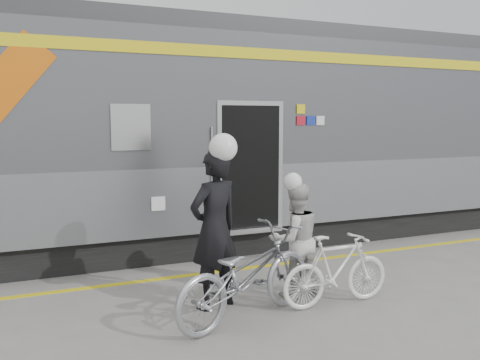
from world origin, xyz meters
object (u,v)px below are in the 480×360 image
man (214,229)px  woman (295,240)px  bicycle_left (247,274)px  bicycle_right (336,270)px

man → woman: 1.17m
bicycle_left → bicycle_right: bicycle_left is taller
bicycle_left → woman: size_ratio=1.38×
man → woman: bearing=159.2°
man → woman: (1.15, -0.01, -0.24)m
woman → bicycle_right: 0.70m
man → bicycle_left: bearing=89.6°
man → bicycle_right: man is taller
man → bicycle_right: bearing=138.5°
bicycle_left → bicycle_right: size_ratio=1.37×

